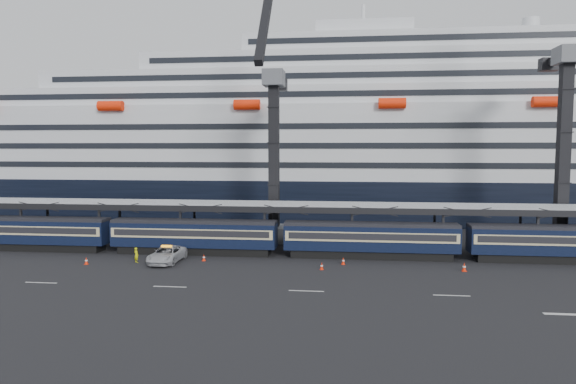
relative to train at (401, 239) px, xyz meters
name	(u,v)px	position (x,y,z in m)	size (l,w,h in m)	color
ground	(465,284)	(4.65, -10.00, -2.20)	(260.00, 260.00, 0.00)	black
train	(401,239)	(0.00, 0.00, 0.00)	(133.05, 3.00, 4.05)	black
canopy	(439,208)	(4.65, 4.00, 3.05)	(130.00, 6.25, 5.53)	gray
cruise_ship	(401,147)	(3.57, 35.99, 10.14)	(214.09, 28.84, 34.00)	black
crane_dark_near	(273,150)	(-15.35, 8.59, 9.73)	(4.50, 17.75, 35.08)	#4B4E53
crane_dark_mid	(565,138)	(19.65, 7.59, 11.16)	(4.50, 18.24, 39.64)	#4B4E53
pickup_truck	(167,255)	(-24.94, -4.73, -1.36)	(2.79, 6.06, 1.68)	#A8A9AF
worker	(136,255)	(-28.17, -5.07, -1.40)	(0.58, 0.38, 1.60)	#D2D70B
traffic_cone_a	(86,261)	(-32.99, -6.56, -1.81)	(0.40, 0.40, 0.79)	#FB2707
traffic_cone_b	(204,258)	(-21.24, -3.52, -1.84)	(0.37, 0.37, 0.73)	#FB2707
traffic_cone_c	(322,266)	(-8.42, -6.11, -1.83)	(0.37, 0.37, 0.74)	#FB2707
traffic_cone_d	(343,261)	(-6.30, -3.54, -1.83)	(0.38, 0.38, 0.76)	#FB2707
traffic_cone_e	(464,267)	(5.59, -5.22, -1.77)	(0.44, 0.44, 0.87)	#FB2707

